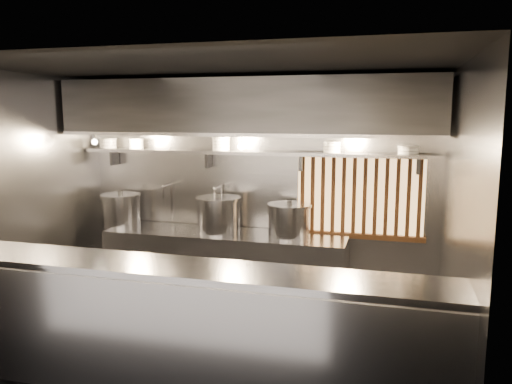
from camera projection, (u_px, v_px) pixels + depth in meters
The scene contains 22 objects.
floor at pixel (218, 344), 5.14m from camera, with size 4.50×4.50×0.00m, color black.
ceiling at pixel (214, 66), 4.71m from camera, with size 4.50×4.50×0.00m, color black.
wall_back at pixel (256, 189), 6.35m from camera, with size 4.50×4.50×0.00m, color gray.
wall_left at pixel (24, 201), 5.51m from camera, with size 3.00×3.00×0.00m, color gray.
wall_right at pixel (460, 224), 4.33m from camera, with size 3.00×3.00×0.00m, color gray.
serving_counter at pixel (178, 331), 4.14m from camera, with size 4.50×0.56×1.13m.
cooking_bench at pixel (225, 268), 6.23m from camera, with size 3.00×0.70×0.90m, color #9B9BA0.
bowl_shelf at pixel (252, 153), 6.11m from camera, with size 4.40×0.34×0.04m, color #9B9BA0.
exhaust_hood at pixel (247, 107), 5.81m from camera, with size 4.40×0.81×0.65m.
wood_screen at pixel (359, 196), 5.97m from camera, with size 1.56×0.09×1.04m.
faucet_left at pixel (169, 194), 6.54m from camera, with size 0.04×0.30×0.50m.
faucet_right at pixel (219, 197), 6.36m from camera, with size 0.04×0.30×0.50m.
heat_lamp at pixel (93, 137), 6.13m from camera, with size 0.25×0.35×0.20m.
pendant_bulb at pixel (241, 146), 6.01m from camera, with size 0.09×0.09×0.19m.
stock_pot_left at pixel (121, 209), 6.54m from camera, with size 0.66×0.66×0.46m.
stock_pot_mid at pixel (218, 215), 6.14m from camera, with size 0.62×0.62×0.48m.
stock_pot_right at pixel (289, 220), 5.90m from camera, with size 0.64×0.64×0.44m.
bowl_stack_0 at pixel (108, 143), 6.61m from camera, with size 0.23×0.23×0.13m.
bowl_stack_1 at pixel (136, 144), 6.50m from camera, with size 0.20×0.20×0.13m.
bowl_stack_2 at pixel (221, 144), 6.19m from camera, with size 0.23×0.23×0.17m.
bowl_stack_3 at pixel (332, 147), 5.84m from camera, with size 0.22×0.22×0.13m.
bowl_stack_4 at pixel (408, 150), 5.62m from camera, with size 0.24×0.24×0.09m.
Camera 1 is at (1.66, -4.56, 2.35)m, focal length 35.00 mm.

